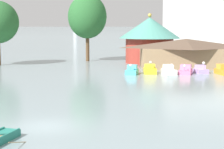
# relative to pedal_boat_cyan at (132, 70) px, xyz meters

# --- Properties ---
(ground_plane) EXTENTS (2000.00, 2000.00, 0.00)m
(ground_plane) POSITION_rel_pedal_boat_cyan_xyz_m (-7.21, -27.34, -0.51)
(ground_plane) COLOR gray
(pedal_boat_cyan) EXTENTS (2.01, 2.73, 1.52)m
(pedal_boat_cyan) POSITION_rel_pedal_boat_cyan_xyz_m (0.00, 0.00, 0.00)
(pedal_boat_cyan) COLOR #4CB7CC
(pedal_boat_cyan) RESTS_ON ground
(pedal_boat_yellow) EXTENTS (1.72, 2.38, 1.86)m
(pedal_boat_yellow) POSITION_rel_pedal_boat_cyan_xyz_m (2.53, 0.58, 0.03)
(pedal_boat_yellow) COLOR yellow
(pedal_boat_yellow) RESTS_ON ground
(pedal_boat_white) EXTENTS (1.96, 2.88, 1.58)m
(pedal_boat_white) POSITION_rel_pedal_boat_cyan_xyz_m (5.06, -0.06, 0.01)
(pedal_boat_white) COLOR white
(pedal_boat_white) RESTS_ON ground
(pedal_boat_pink) EXTENTS (2.42, 3.09, 1.42)m
(pedal_boat_pink) POSITION_rel_pedal_boat_cyan_xyz_m (7.41, 0.25, -0.01)
(pedal_boat_pink) COLOR pink
(pedal_boat_pink) RESTS_ON ground
(pedal_boat_lavender) EXTENTS (1.86, 2.51, 1.72)m
(pedal_boat_lavender) POSITION_rel_pedal_boat_cyan_xyz_m (9.71, 1.13, -0.04)
(pedal_boat_lavender) COLOR #B299D8
(pedal_boat_lavender) RESTS_ON ground
(pedal_boat_orange) EXTENTS (1.97, 3.13, 1.66)m
(pedal_boat_orange) POSITION_rel_pedal_boat_cyan_xyz_m (12.47, -0.21, 0.04)
(pedal_boat_orange) COLOR orange
(pedal_boat_orange) RESTS_ON ground
(boathouse) EXTENTS (15.09, 7.83, 4.56)m
(boathouse) POSITION_rel_pedal_boat_cyan_xyz_m (8.88, 7.94, 1.88)
(boathouse) COLOR #9E7F5B
(boathouse) RESTS_ON ground
(green_roof_pavilion) EXTENTS (10.80, 10.80, 8.71)m
(green_roof_pavilion) POSITION_rel_pedal_boat_cyan_xyz_m (3.90, 15.95, 4.00)
(green_roof_pavilion) COLOR #993328
(green_roof_pavilion) RESTS_ON ground
(shoreline_tree_mid) EXTENTS (7.08, 7.08, 12.22)m
(shoreline_tree_mid) POSITION_rel_pedal_boat_cyan_xyz_m (-7.25, 18.87, 7.66)
(shoreline_tree_mid) COLOR brown
(shoreline_tree_mid) RESTS_ON ground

